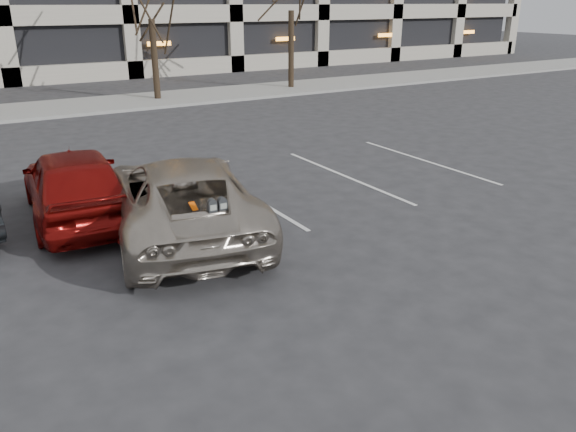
# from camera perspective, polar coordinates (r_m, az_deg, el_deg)

# --- Properties ---
(ground) EXTENTS (140.00, 140.00, 0.00)m
(ground) POSITION_cam_1_polar(r_m,az_deg,el_deg) (10.47, -5.20, -2.54)
(ground) COLOR #28282B
(ground) RESTS_ON ground
(sidewalk) EXTENTS (80.00, 4.00, 0.12)m
(sidewalk) POSITION_cam_1_polar(r_m,az_deg,el_deg) (25.35, -21.76, 10.18)
(sidewalk) COLOR gray
(sidewalk) RESTS_ON ground
(stall_lines) EXTENTS (16.90, 5.20, 0.00)m
(stall_lines) POSITION_cam_1_polar(r_m,az_deg,el_deg) (12.05, -16.09, -0.07)
(stall_lines) COLOR silver
(stall_lines) RESTS_ON ground
(parking_meter) EXTENTS (0.33, 0.15, 1.25)m
(parking_meter) POSITION_cam_1_polar(r_m,az_deg,el_deg) (8.97, -7.15, -0.11)
(parking_meter) COLOR black
(parking_meter) RESTS_ON ground
(suv_silver) EXTENTS (3.55, 5.74, 1.49)m
(suv_silver) POSITION_cam_1_polar(r_m,az_deg,el_deg) (10.69, -10.69, 1.94)
(suv_silver) COLOR #AEA394
(suv_silver) RESTS_ON ground
(car_red) EXTENTS (2.11, 4.56, 1.51)m
(car_red) POSITION_cam_1_polar(r_m,az_deg,el_deg) (12.02, -20.85, 3.10)
(car_red) COLOR maroon
(car_red) RESTS_ON ground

